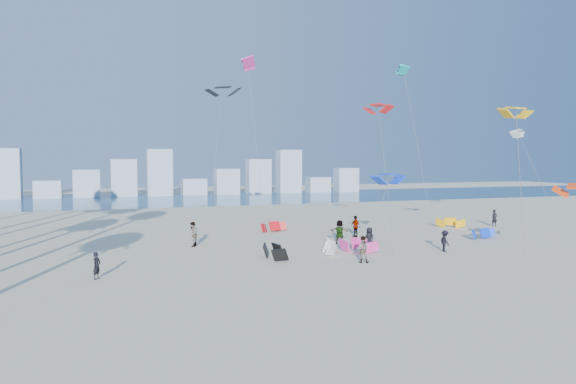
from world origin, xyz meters
name	(u,v)px	position (x,y,z in m)	size (l,w,h in m)	color
ground	(354,340)	(0.00, 0.00, 0.00)	(220.00, 220.00, 0.00)	beige
ocean	(158,200)	(0.00, 72.00, 0.01)	(220.00, 220.00, 0.00)	navy
kitesurfer_near	(97,266)	(-9.04, 13.86, 0.76)	(0.56, 0.36, 1.52)	black
kitesurfer_mid	(363,249)	(7.15, 13.30, 0.86)	(0.84, 0.65, 1.73)	gray
kitesurfers_far	(343,232)	(9.28, 20.88, 0.89)	(31.09, 11.46, 1.90)	black
grounded_kites	(360,238)	(10.58, 20.42, 0.46)	(23.32, 15.08, 0.95)	black
flying_kites	(358,104)	(11.77, 23.38, 11.30)	(32.80, 33.34, 16.21)	#0C38DA
distant_skyline	(145,179)	(-1.19, 82.00, 3.09)	(85.00, 3.00, 8.40)	#9EADBF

